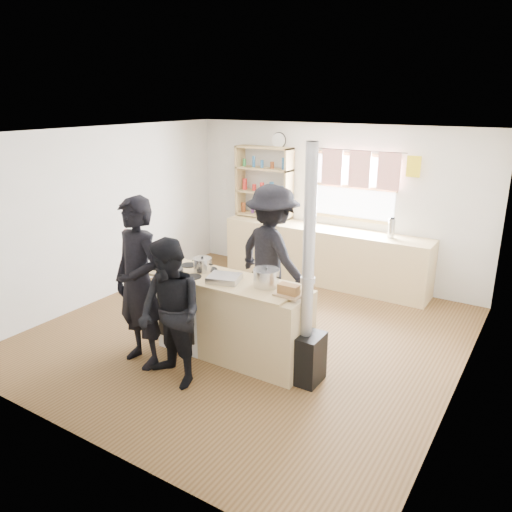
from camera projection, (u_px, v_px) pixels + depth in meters
The scene contains 14 objects.
ground at pixel (249, 334), 6.37m from camera, with size 5.00×5.00×0.01m, color brown.
back_counter at pixel (323, 255), 8.02m from camera, with size 3.40×0.55×0.90m, color #D9BD83.
shelving_unit at pixel (264, 182), 8.40m from camera, with size 1.00×0.28×1.20m.
thermos at pixel (391, 228), 7.30m from camera, with size 0.10×0.10×0.29m, color silver.
cooking_island at pixel (233, 318), 5.71m from camera, with size 1.97×0.64×0.93m.
skillet_greens at pixel (172, 270), 5.80m from camera, with size 0.34×0.34×0.05m.
roast_tray at pixel (224, 278), 5.54m from camera, with size 0.41×0.38×0.07m.
stockpot_stove at pixel (203, 265), 5.84m from camera, with size 0.22×0.22×0.18m.
stockpot_counter at pixel (266, 278), 5.38m from camera, with size 0.29×0.29×0.21m.
bread_board at pixel (289, 291), 5.13m from camera, with size 0.29×0.21×0.12m.
flue_heater at pixel (306, 325), 5.14m from camera, with size 0.35×0.35×2.50m.
person_near_left at pixel (138, 283), 5.41m from camera, with size 0.70×0.46×1.91m, color black.
person_near_right at pixel (170, 314), 5.06m from camera, with size 0.76×0.59×1.57m, color black.
person_far at pixel (272, 256), 6.42m from camera, with size 1.20×0.69×1.85m, color black.
Camera 1 is at (3.14, -4.83, 2.89)m, focal length 35.00 mm.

